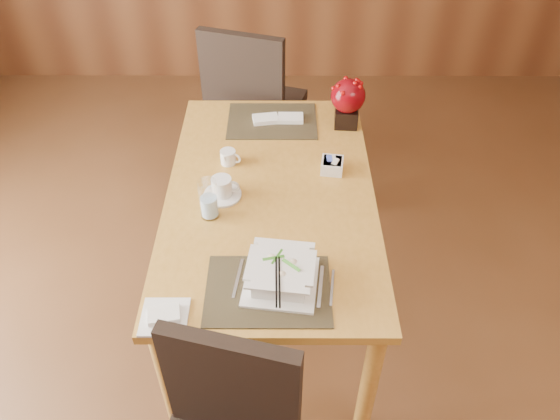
{
  "coord_description": "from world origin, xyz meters",
  "views": [
    {
      "loc": [
        0.05,
        -1.2,
        2.29
      ],
      "look_at": [
        0.04,
        0.35,
        0.87
      ],
      "focal_mm": 35.0,
      "sensor_mm": 36.0,
      "label": 1
    }
  ],
  "objects_px": {
    "dining_table": "(271,208)",
    "coffee_cup": "(222,189)",
    "water_glass": "(208,199)",
    "berry_decor": "(348,100)",
    "bread_plate": "(165,317)",
    "sugar_caddy": "(332,166)",
    "far_chair": "(252,100)",
    "soup_setting": "(281,274)",
    "creamer_jug": "(228,157)"
  },
  "relations": [
    {
      "from": "coffee_cup",
      "to": "far_chair",
      "type": "bearing_deg",
      "value": 85.68
    },
    {
      "from": "soup_setting",
      "to": "far_chair",
      "type": "height_order",
      "value": "far_chair"
    },
    {
      "from": "soup_setting",
      "to": "water_glass",
      "type": "height_order",
      "value": "water_glass"
    },
    {
      "from": "soup_setting",
      "to": "far_chair",
      "type": "relative_size",
      "value": 0.27
    },
    {
      "from": "coffee_cup",
      "to": "dining_table",
      "type": "bearing_deg",
      "value": 7.76
    },
    {
      "from": "soup_setting",
      "to": "berry_decor",
      "type": "bearing_deg",
      "value": 79.79
    },
    {
      "from": "dining_table",
      "to": "coffee_cup",
      "type": "distance_m",
      "value": 0.25
    },
    {
      "from": "soup_setting",
      "to": "far_chair",
      "type": "distance_m",
      "value": 1.54
    },
    {
      "from": "soup_setting",
      "to": "bread_plate",
      "type": "bearing_deg",
      "value": -151.78
    },
    {
      "from": "coffee_cup",
      "to": "creamer_jug",
      "type": "xyz_separation_m",
      "value": [
        0.01,
        0.23,
        -0.01
      ]
    },
    {
      "from": "water_glass",
      "to": "bread_plate",
      "type": "relative_size",
      "value": 1.1
    },
    {
      "from": "dining_table",
      "to": "far_chair",
      "type": "height_order",
      "value": "far_chair"
    },
    {
      "from": "creamer_jug",
      "to": "sugar_caddy",
      "type": "xyz_separation_m",
      "value": [
        0.47,
        -0.06,
        -0.0
      ]
    },
    {
      "from": "dining_table",
      "to": "water_glass",
      "type": "bearing_deg",
      "value": -148.58
    },
    {
      "from": "far_chair",
      "to": "berry_decor",
      "type": "bearing_deg",
      "value": 153.88
    },
    {
      "from": "coffee_cup",
      "to": "sugar_caddy",
      "type": "relative_size",
      "value": 1.69
    },
    {
      "from": "soup_setting",
      "to": "water_glass",
      "type": "xyz_separation_m",
      "value": [
        -0.29,
        0.37,
        0.04
      ]
    },
    {
      "from": "water_glass",
      "to": "berry_decor",
      "type": "distance_m",
      "value": 0.91
    },
    {
      "from": "coffee_cup",
      "to": "berry_decor",
      "type": "distance_m",
      "value": 0.8
    },
    {
      "from": "dining_table",
      "to": "soup_setting",
      "type": "relative_size",
      "value": 5.15
    },
    {
      "from": "water_glass",
      "to": "bread_plate",
      "type": "bearing_deg",
      "value": -101.52
    },
    {
      "from": "berry_decor",
      "to": "far_chair",
      "type": "bearing_deg",
      "value": 136.4
    },
    {
      "from": "water_glass",
      "to": "creamer_jug",
      "type": "relative_size",
      "value": 1.92
    },
    {
      "from": "soup_setting",
      "to": "coffee_cup",
      "type": "bearing_deg",
      "value": 124.36
    },
    {
      "from": "creamer_jug",
      "to": "far_chair",
      "type": "distance_m",
      "value": 0.81
    },
    {
      "from": "dining_table",
      "to": "creamer_jug",
      "type": "relative_size",
      "value": 16.34
    },
    {
      "from": "sugar_caddy",
      "to": "far_chair",
      "type": "bearing_deg",
      "value": 115.45
    },
    {
      "from": "creamer_jug",
      "to": "bread_plate",
      "type": "relative_size",
      "value": 0.57
    },
    {
      "from": "berry_decor",
      "to": "far_chair",
      "type": "distance_m",
      "value": 0.75
    },
    {
      "from": "coffee_cup",
      "to": "sugar_caddy",
      "type": "bearing_deg",
      "value": 20.01
    },
    {
      "from": "coffee_cup",
      "to": "creamer_jug",
      "type": "distance_m",
      "value": 0.23
    },
    {
      "from": "soup_setting",
      "to": "far_chair",
      "type": "xyz_separation_m",
      "value": [
        -0.17,
        1.51,
        -0.2
      ]
    },
    {
      "from": "dining_table",
      "to": "sugar_caddy",
      "type": "distance_m",
      "value": 0.34
    },
    {
      "from": "sugar_caddy",
      "to": "berry_decor",
      "type": "distance_m",
      "value": 0.4
    },
    {
      "from": "dining_table",
      "to": "bread_plate",
      "type": "height_order",
      "value": "bread_plate"
    },
    {
      "from": "creamer_jug",
      "to": "sugar_caddy",
      "type": "relative_size",
      "value": 0.95
    },
    {
      "from": "berry_decor",
      "to": "sugar_caddy",
      "type": "bearing_deg",
      "value": -104.18
    },
    {
      "from": "water_glass",
      "to": "bread_plate",
      "type": "height_order",
      "value": "water_glass"
    },
    {
      "from": "bread_plate",
      "to": "sugar_caddy",
      "type": "bearing_deg",
      "value": 52.46
    },
    {
      "from": "berry_decor",
      "to": "far_chair",
      "type": "height_order",
      "value": "far_chair"
    },
    {
      "from": "soup_setting",
      "to": "coffee_cup",
      "type": "xyz_separation_m",
      "value": [
        -0.25,
        0.49,
        -0.01
      ]
    },
    {
      "from": "creamer_jug",
      "to": "far_chair",
      "type": "bearing_deg",
      "value": 107.03
    },
    {
      "from": "soup_setting",
      "to": "sugar_caddy",
      "type": "relative_size",
      "value": 3.01
    },
    {
      "from": "soup_setting",
      "to": "creamer_jug",
      "type": "relative_size",
      "value": 3.17
    },
    {
      "from": "coffee_cup",
      "to": "soup_setting",
      "type": "bearing_deg",
      "value": -62.8
    },
    {
      "from": "water_glass",
      "to": "sugar_caddy",
      "type": "xyz_separation_m",
      "value": [
        0.52,
        0.3,
        -0.06
      ]
    },
    {
      "from": "dining_table",
      "to": "far_chair",
      "type": "distance_m",
      "value": 1.01
    },
    {
      "from": "berry_decor",
      "to": "coffee_cup",
      "type": "bearing_deg",
      "value": -136.35
    },
    {
      "from": "far_chair",
      "to": "water_glass",
      "type": "bearing_deg",
      "value": 101.59
    },
    {
      "from": "creamer_jug",
      "to": "far_chair",
      "type": "xyz_separation_m",
      "value": [
        0.07,
        0.79,
        -0.18
      ]
    }
  ]
}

